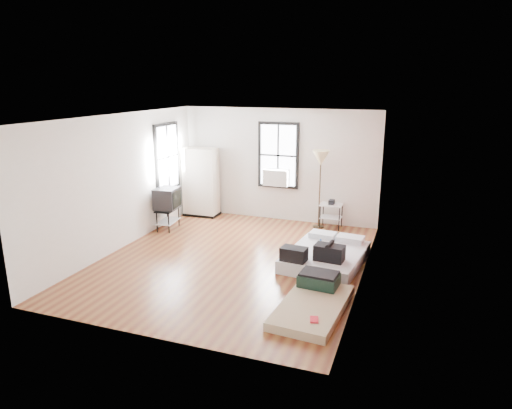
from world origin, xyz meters
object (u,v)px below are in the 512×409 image
at_px(mattress_bare, 314,300).
at_px(wardrobe, 201,182).
at_px(mattress_main, 325,255).
at_px(tv_stand, 167,200).
at_px(side_table, 331,209).
at_px(floor_lamp, 321,161).

height_order(mattress_bare, wardrobe, wardrobe).
height_order(mattress_main, tv_stand, tv_stand).
bearing_deg(side_table, mattress_main, -81.88).
bearing_deg(floor_lamp, side_table, 13.81).
bearing_deg(tv_stand, wardrobe, 74.47).
bearing_deg(mattress_main, side_table, 103.73).
height_order(mattress_main, floor_lamp, floor_lamp).
height_order(wardrobe, tv_stand, wardrobe).
height_order(floor_lamp, tv_stand, floor_lamp).
relative_size(wardrobe, tv_stand, 1.77).
relative_size(mattress_main, side_table, 2.85).
xyz_separation_m(wardrobe, floor_lamp, (3.14, 0.00, 0.73)).
relative_size(mattress_bare, tv_stand, 1.78).
bearing_deg(mattress_main, tv_stand, 173.75).
bearing_deg(mattress_main, wardrobe, 155.35).
bearing_deg(mattress_main, mattress_bare, -78.21).
relative_size(mattress_bare, floor_lamp, 0.96).
bearing_deg(side_table, wardrobe, -178.83).
height_order(mattress_bare, floor_lamp, floor_lamp).
relative_size(wardrobe, floor_lamp, 0.95).
bearing_deg(mattress_bare, tv_stand, 151.83).
bearing_deg(tv_stand, floor_lamp, 15.45).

